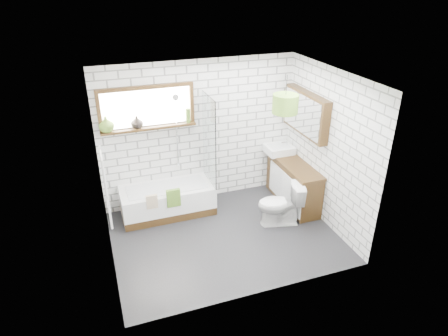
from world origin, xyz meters
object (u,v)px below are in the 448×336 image
object	(u,v)px
vanity	(293,183)
pendant	(285,104)
bathtub	(168,200)
basin	(279,149)
toilet	(280,204)

from	to	relation	value
vanity	pendant	distance (m)	1.95
bathtub	basin	xyz separation A→B (m)	(2.11, 0.11, 0.59)
vanity	pendant	size ratio (longest dim) A/B	3.75
basin	toilet	world-z (taller)	basin
bathtub	vanity	size ratio (longest dim) A/B	1.15
basin	pendant	bearing A→B (deg)	-116.09
vanity	basin	world-z (taller)	basin
pendant	toilet	bearing A→B (deg)	52.01
bathtub	pendant	xyz separation A→B (m)	(1.53, -1.08, 1.85)
bathtub	basin	world-z (taller)	basin
vanity	basin	distance (m)	0.68
toilet	pendant	size ratio (longest dim) A/B	2.02
toilet	pendant	distance (m)	1.75
vanity	basin	bearing A→B (deg)	96.84
bathtub	pendant	world-z (taller)	pendant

